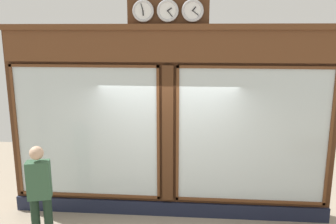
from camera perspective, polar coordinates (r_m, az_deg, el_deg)
shop_facade at (r=6.54m, az=0.09°, el=-1.71°), size 6.07×0.42×4.06m
pedestrian at (r=6.19m, az=-19.89°, el=-11.91°), size 0.40×0.30×1.69m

